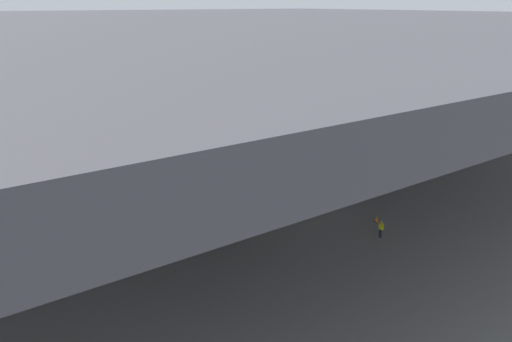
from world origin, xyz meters
TOP-DOWN VIEW (x-y plane):
  - ground_plane at (0.00, 0.00)m, footprint 110.00×110.00m
  - hangar_structure at (-0.07, 13.76)m, footprint 121.00×99.00m
  - airplane_main at (0.31, 1.96)m, footprint 32.13×33.08m
  - boarding_stairs at (1.89, -7.13)m, footprint 4.13×1.91m
  - crew_worker_near_nose at (3.92, -16.58)m, footprint 0.23×0.55m
  - crew_worker_by_stairs at (-0.51, -9.07)m, footprint 0.35×0.51m
  - traffic_cone_orange at (5.95, -14.35)m, footprint 0.36×0.36m
  - baggage_tug at (4.09, 10.92)m, footprint 1.33×2.23m

SIDE VIEW (x-z plane):
  - ground_plane at x=0.00m, z-range 0.00..0.00m
  - traffic_cone_orange at x=5.95m, z-range -0.01..0.59m
  - baggage_tug at x=4.09m, z-range 0.08..0.98m
  - boarding_stairs at x=1.89m, z-range -1.51..2.94m
  - crew_worker_near_nose at x=3.92m, z-range 0.10..1.66m
  - crew_worker_by_stairs at x=-0.51m, z-range 0.11..1.73m
  - airplane_main at x=0.31m, z-range -1.98..8.52m
  - hangar_structure at x=-0.07m, z-range 8.10..25.56m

